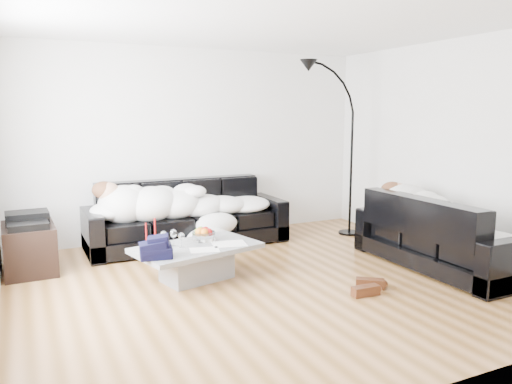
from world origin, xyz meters
name	(u,v)px	position (x,y,z in m)	size (l,w,h in m)	color
ground	(268,282)	(0.00, 0.00, 0.00)	(5.00, 5.00, 0.00)	brown
wall_back	(196,144)	(0.00, 2.25, 1.30)	(5.00, 0.02, 2.60)	silver
wall_right	(453,149)	(2.50, 0.00, 1.30)	(0.02, 4.50, 2.60)	silver
ceiling	(270,20)	(0.00, 0.00, 2.60)	(5.00, 5.00, 0.00)	white
sofa_back	(187,214)	(-0.31, 1.75, 0.42)	(2.57, 0.89, 0.84)	black
sofa_right	(441,232)	(1.99, -0.37, 0.41)	(2.02, 0.86, 0.82)	black
sleeper_back	(188,198)	(-0.31, 1.70, 0.64)	(2.18, 0.75, 0.44)	white
sleeper_right	(442,212)	(1.99, -0.37, 0.63)	(1.73, 0.73, 0.42)	white
teal_cushion	(400,196)	(1.93, 0.25, 0.72)	(0.36, 0.30, 0.20)	#09453C
coffee_table	(197,263)	(-0.64, 0.40, 0.18)	(1.25, 0.73, 0.37)	#939699
fruit_bowl	(204,234)	(-0.50, 0.57, 0.44)	(0.25, 0.25, 0.15)	white
wine_glass_a	(174,238)	(-0.85, 0.50, 0.45)	(0.07, 0.07, 0.17)	white
wine_glass_b	(164,240)	(-0.97, 0.44, 0.45)	(0.08, 0.08, 0.18)	white
wine_glass_c	(182,240)	(-0.80, 0.41, 0.44)	(0.06, 0.06, 0.15)	white
candle_left	(146,234)	(-1.10, 0.65, 0.48)	(0.04, 0.04, 0.23)	maroon
candle_right	(155,231)	(-1.00, 0.69, 0.50)	(0.05, 0.05, 0.27)	maroon
newspaper_a	(229,244)	(-0.31, 0.30, 0.37)	(0.35, 0.26, 0.01)	silver
newspaper_b	(205,250)	(-0.63, 0.19, 0.37)	(0.29, 0.21, 0.01)	silver
navy_jacket	(154,241)	(-1.14, 0.17, 0.53)	(0.32, 0.27, 0.16)	black
shoes	(368,287)	(0.74, -0.68, 0.05)	(0.47, 0.34, 0.11)	#472311
av_cabinet	(30,248)	(-2.21, 1.44, 0.26)	(0.52, 0.76, 0.52)	black
stereo	(27,219)	(-2.21, 1.44, 0.59)	(0.44, 0.34, 0.13)	black
floor_lamp	(351,160)	(1.99, 1.34, 1.06)	(0.77, 0.31, 2.13)	black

